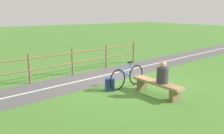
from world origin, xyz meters
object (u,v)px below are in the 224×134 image
backpack (110,85)px  person_seated (163,74)px  bicycle (127,77)px  bench (157,86)px

backpack → person_seated: bearing=-146.2°
bicycle → backpack: 0.76m
bench → person_seated: (-0.19, -0.00, 0.42)m
bench → person_seated: size_ratio=2.72×
person_seated → bicycle: size_ratio=0.41×
bicycle → backpack: bicycle is taller
bench → backpack: size_ratio=4.36×
bench → bicycle: bearing=10.4°
person_seated → bench: bearing=0.0°
bench → backpack: (1.28, 0.99, -0.11)m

